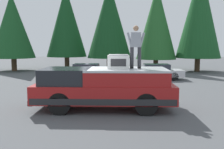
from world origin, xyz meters
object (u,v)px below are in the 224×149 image
(pickup_truck, at_px, (104,88))
(compressor_unit, at_px, (118,62))
(parked_car_silver, at_px, (155,72))
(person_on_truck_bed, at_px, (136,46))
(parked_car_maroon, at_px, (85,71))

(pickup_truck, relative_size, compressor_unit, 6.60)
(pickup_truck, xyz_separation_m, parked_car_silver, (8.85, -3.32, -0.29))
(person_on_truck_bed, xyz_separation_m, parked_car_maroon, (8.81, 3.25, -1.97))
(compressor_unit, height_order, person_on_truck_bed, person_on_truck_bed)
(pickup_truck, xyz_separation_m, compressor_unit, (-0.05, -0.56, 1.05))
(compressor_unit, bearing_deg, pickup_truck, 85.23)
(parked_car_silver, bearing_deg, person_on_truck_bed, 166.64)
(compressor_unit, xyz_separation_m, parked_car_silver, (8.89, -2.76, -1.35))
(compressor_unit, bearing_deg, parked_car_silver, -17.22)
(pickup_truck, distance_m, parked_car_silver, 9.45)
(parked_car_silver, distance_m, parked_car_maroon, 5.32)
(parked_car_silver, xyz_separation_m, parked_car_maroon, (0.08, 5.32, 0.00))
(parked_car_maroon, bearing_deg, pickup_truck, -167.36)
(pickup_truck, bearing_deg, compressor_unit, -94.77)
(person_on_truck_bed, bearing_deg, parked_car_silver, -13.36)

